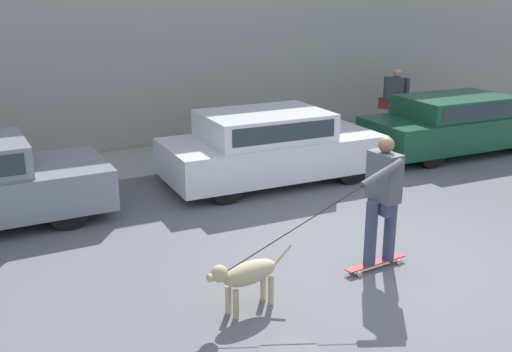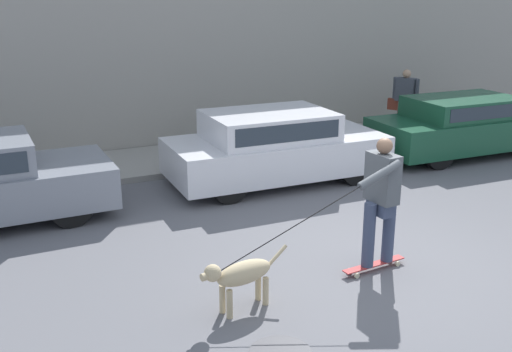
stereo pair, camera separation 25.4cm
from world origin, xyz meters
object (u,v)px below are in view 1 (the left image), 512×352
Objects in this scene: parked_car_1 at (270,147)px; dog at (246,275)px; skateboarder at (382,196)px; parked_car_2 at (458,124)px; pedestrian_with_bag at (395,97)px.

parked_car_1 is 4.75m from dog.
parked_car_2 is at bearing -148.04° from skateboarder.
pedestrian_with_bag is at bearing 24.14° from parked_car_1.
dog is at bearing -169.21° from pedestrian_with_bag.
pedestrian_with_bag is at bearing 97.66° from parked_car_2.
pedestrian_with_bag is (6.89, 5.98, 0.50)m from dog.
dog is (-2.44, -4.07, -0.22)m from parked_car_1.
parked_car_1 is 0.93× the size of parked_car_2.
parked_car_2 is 6.41m from skateboarder.
pedestrian_with_bag is at bearing -135.50° from skateboarder.
dog is 0.76× the size of pedestrian_with_bag.
skateboarder is 1.85× the size of pedestrian_with_bag.
parked_car_1 is 4.65m from parked_car_2.
parked_car_2 is 3.76× the size of dog.
parked_car_2 is 8.18m from dog.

